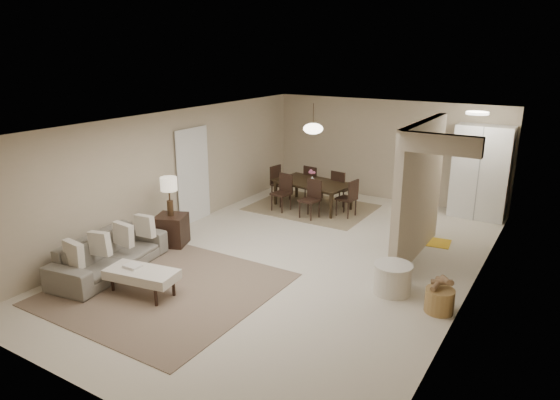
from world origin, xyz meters
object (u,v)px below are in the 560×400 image
Objects in this scene: pantry_cabinet at (481,172)px; dining_table at (312,195)px; side_table at (172,230)px; wicker_basket at (439,301)px; ottoman_bench at (142,275)px; sofa at (110,254)px; round_pouf at (393,279)px.

pantry_cabinet is 3.85m from dining_table.
side_table is 1.44× the size of wicker_basket.
ottoman_bench is at bearing -155.69° from wicker_basket.
side_table reaches higher than ottoman_bench.
ottoman_bench is 2.05m from side_table.
sofa reaches higher than wicker_basket.
ottoman_bench is 1.99× the size of side_table.
pantry_cabinet is at bearing 29.58° from dining_table.
ottoman_bench is at bearing -83.34° from dining_table.
side_table is (-4.75, -4.88, -0.75)m from pantry_cabinet.
dining_table is (1.22, 3.52, 0.02)m from side_table.
wicker_basket is (0.79, -0.23, -0.06)m from round_pouf.
dining_table reaches higher than side_table.
wicker_basket is at bearing -85.23° from pantry_cabinet.
sofa is at bearing -91.95° from side_table.
wicker_basket is at bearing -16.08° from round_pouf.
sofa is 3.59× the size of round_pouf.
ottoman_bench is at bearing -113.81° from sofa.
dining_table is at bearing 134.37° from round_pouf.
sofa reaches higher than round_pouf.
wicker_basket is at bearing 0.96° from side_table.
round_pouf reaches higher than wicker_basket.
round_pouf is 0.83m from wicker_basket.
dining_table is (0.18, 5.29, -0.00)m from ottoman_bench.
sofa is (-4.80, -6.35, -0.73)m from pantry_cabinet.
wicker_basket is at bearing 14.66° from ottoman_bench.
wicker_basket is (4.11, 1.86, -0.15)m from ottoman_bench.
side_table is 3.73m from dining_table.
sofa is at bearing 154.95° from ottoman_bench.
pantry_cabinet is at bearing 45.75° from side_table.
round_pouf is at bearing 22.49° from ottoman_bench.
pantry_cabinet is at bearing -45.51° from sofa.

